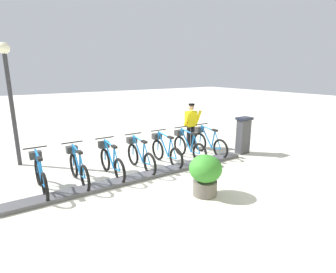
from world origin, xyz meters
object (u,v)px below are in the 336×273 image
object	(u,v)px
bike_docked_2	(165,151)
lamp_post	(9,86)
payment_kiosk	(243,135)
bike_docked_5	(78,167)
bike_docked_1	(188,146)
bike_docked_3	(140,155)
bike_docked_4	(111,161)
bike_docked_6	(40,175)
planter_bush	(205,173)
bike_docked_0	(208,142)
worker_near_rack	(191,124)

from	to	relation	value
bike_docked_2	lamp_post	bearing A→B (deg)	57.83
payment_kiosk	bike_docked_2	bearing A→B (deg)	78.68
bike_docked_2	bike_docked_5	xyz separation A→B (m)	(0.00, 2.66, 0.00)
bike_docked_1	bike_docked_2	xyz separation A→B (m)	(0.00, 0.89, 0.00)
bike_docked_3	payment_kiosk	bearing A→B (deg)	-98.69
bike_docked_4	lamp_post	bearing A→B (deg)	40.35
payment_kiosk	lamp_post	bearing A→B (deg)	66.01
bike_docked_4	bike_docked_6	xyz separation A→B (m)	(0.00, 1.77, 0.00)
payment_kiosk	bike_docked_4	size ratio (longest dim) A/B	0.74
bike_docked_1	planter_bush	world-z (taller)	bike_docked_1
bike_docked_2	bike_docked_0	bearing A→B (deg)	-90.00
bike_docked_4	worker_near_rack	distance (m)	3.73
payment_kiosk	worker_near_rack	xyz separation A→B (m)	(1.58, 1.07, 0.24)
bike_docked_1	bike_docked_4	size ratio (longest dim) A/B	1.00
bike_docked_0	worker_near_rack	world-z (taller)	worker_near_rack
worker_near_rack	planter_bush	world-z (taller)	worker_near_rack
bike_docked_1	lamp_post	xyz separation A→B (m)	(2.39, 4.69, 1.96)
worker_near_rack	bike_docked_3	bearing A→B (deg)	110.57
bike_docked_1	bike_docked_4	bearing A→B (deg)	90.00
bike_docked_0	bike_docked_4	bearing A→B (deg)	90.00
bike_docked_0	bike_docked_2	bearing A→B (deg)	90.00
bike_docked_6	worker_near_rack	size ratio (longest dim) A/B	1.04
bike_docked_4	lamp_post	distance (m)	3.70
bike_docked_2	lamp_post	distance (m)	4.90
payment_kiosk	bike_docked_1	xyz separation A→B (m)	(0.57, 1.97, -0.24)
bike_docked_2	bike_docked_4	xyz separation A→B (m)	(0.00, 1.77, 0.00)
bike_docked_1	planter_bush	xyz separation A→B (m)	(-2.31, 1.27, 0.11)
bike_docked_4	payment_kiosk	bearing A→B (deg)	-97.04
payment_kiosk	bike_docked_3	world-z (taller)	payment_kiosk
bike_docked_0	bike_docked_3	xyz separation A→B (m)	(0.00, 2.66, 0.00)
bike_docked_2	bike_docked_6	xyz separation A→B (m)	(0.00, 3.54, 0.00)
planter_bush	bike_docked_0	bearing A→B (deg)	-43.10
bike_docked_2	planter_bush	bearing A→B (deg)	170.50
bike_docked_0	bike_docked_3	distance (m)	2.66
bike_docked_1	lamp_post	distance (m)	5.62
bike_docked_3	bike_docked_6	xyz separation A→B (m)	(0.00, 2.66, 0.00)
bike_docked_1	lamp_post	world-z (taller)	lamp_post
bike_docked_0	planter_bush	bearing A→B (deg)	136.90
bike_docked_6	bike_docked_0	bearing A→B (deg)	-90.00
bike_docked_2	bike_docked_3	distance (m)	0.89
bike_docked_6	planter_bush	bearing A→B (deg)	-126.14
payment_kiosk	lamp_post	size ratio (longest dim) A/B	0.36
bike_docked_0	bike_docked_3	world-z (taller)	same
bike_docked_4	lamp_post	size ratio (longest dim) A/B	0.48
bike_docked_1	bike_docked_5	distance (m)	3.54
payment_kiosk	worker_near_rack	bearing A→B (deg)	34.08
bike_docked_0	payment_kiosk	bearing A→B (deg)	-117.79
payment_kiosk	lamp_post	xyz separation A→B (m)	(2.96, 6.66, 1.72)
payment_kiosk	bike_docked_1	world-z (taller)	payment_kiosk
bike_docked_2	worker_near_rack	world-z (taller)	worker_near_rack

